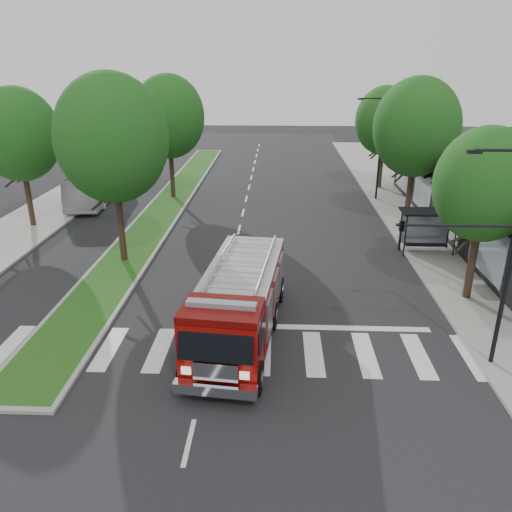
{
  "coord_description": "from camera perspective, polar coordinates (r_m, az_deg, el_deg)",
  "views": [
    {
      "loc": [
        2.48,
        -19.62,
        10.51
      ],
      "look_at": [
        1.54,
        2.61,
        1.8
      ],
      "focal_mm": 35.0,
      "sensor_mm": 36.0,
      "label": 1
    }
  ],
  "objects": [
    {
      "name": "median",
      "position": [
        39.95,
        -9.97,
        5.92
      ],
      "size": [
        3.0,
        50.0,
        0.15
      ],
      "color": "gray",
      "rests_on": "ground"
    },
    {
      "name": "sidewalk_left",
      "position": [
        35.7,
        -26.13,
        2.14
      ],
      "size": [
        5.0,
        80.0,
        0.15
      ],
      "primitive_type": "cube",
      "color": "gray",
      "rests_on": "ground"
    },
    {
      "name": "tree_right_mid",
      "position": [
        35.04,
        17.86,
        13.8
      ],
      "size": [
        5.6,
        5.6,
        9.72
      ],
      "color": "black",
      "rests_on": "ground"
    },
    {
      "name": "tree_right_far",
      "position": [
        44.78,
        14.52,
        14.74
      ],
      "size": [
        5.0,
        5.0,
        8.73
      ],
      "color": "black",
      "rests_on": "ground"
    },
    {
      "name": "tree_left_mid",
      "position": [
        35.92,
        -25.54,
        12.41
      ],
      "size": [
        5.2,
        5.2,
        9.16
      ],
      "color": "black",
      "rests_on": "ground"
    },
    {
      "name": "streetlight_right_near",
      "position": [
        18.57,
        24.87,
        0.98
      ],
      "size": [
        4.08,
        0.22,
        8.0
      ],
      "color": "black",
      "rests_on": "ground"
    },
    {
      "name": "ground",
      "position": [
        22.39,
        -4.24,
        -6.68
      ],
      "size": [
        140.0,
        140.0,
        0.0
      ],
      "primitive_type": "plane",
      "color": "black",
      "rests_on": "ground"
    },
    {
      "name": "fire_engine",
      "position": [
        19.96,
        -1.9,
        -5.4
      ],
      "size": [
        3.69,
        9.4,
        3.18
      ],
      "rotation": [
        0.0,
        0.0,
        -0.11
      ],
      "color": "#5A0604",
      "rests_on": "ground"
    },
    {
      "name": "tree_right_near",
      "position": [
        23.95,
        24.71,
        7.38
      ],
      "size": [
        4.4,
        4.4,
        8.05
      ],
      "color": "black",
      "rests_on": "ground"
    },
    {
      "name": "sidewalk_right",
      "position": [
        32.96,
        20.0,
        1.59
      ],
      "size": [
        5.0,
        80.0,
        0.15
      ],
      "primitive_type": "cube",
      "color": "gray",
      "rests_on": "ground"
    },
    {
      "name": "streetlight_right_far",
      "position": [
        40.84,
        13.83,
        12.29
      ],
      "size": [
        2.11,
        0.2,
        8.0
      ],
      "color": "black",
      "rests_on": "ground"
    },
    {
      "name": "city_bus",
      "position": [
        42.34,
        -17.81,
        7.98
      ],
      "size": [
        3.35,
        10.46,
        2.86
      ],
      "primitive_type": "imported",
      "rotation": [
        0.0,
        0.0,
        0.09
      ],
      "color": "silver",
      "rests_on": "ground"
    },
    {
      "name": "tree_median_far",
      "position": [
        40.71,
        -9.96,
        15.4
      ],
      "size": [
        5.6,
        5.6,
        9.72
      ],
      "color": "black",
      "rests_on": "ground"
    },
    {
      "name": "bus_shelter",
      "position": [
        30.31,
        19.09,
        3.95
      ],
      "size": [
        3.2,
        1.6,
        2.61
      ],
      "color": "black",
      "rests_on": "ground"
    },
    {
      "name": "tree_median_near",
      "position": [
        27.24,
        -16.14,
        12.77
      ],
      "size": [
        5.8,
        5.8,
        10.16
      ],
      "color": "black",
      "rests_on": "ground"
    }
  ]
}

